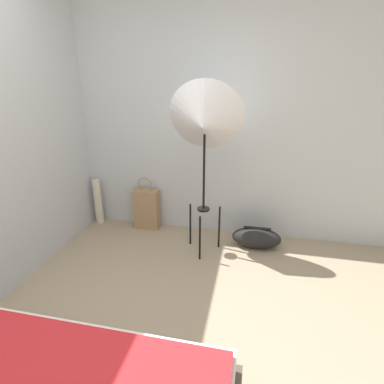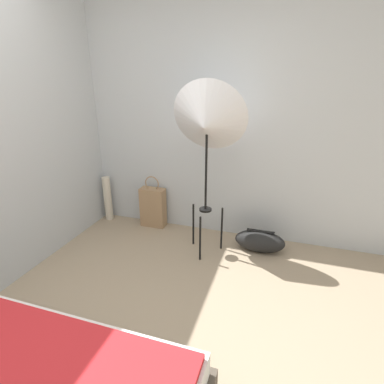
{
  "view_description": "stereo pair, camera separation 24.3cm",
  "coord_description": "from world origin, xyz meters",
  "px_view_note": "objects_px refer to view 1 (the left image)",
  "views": [
    {
      "loc": [
        0.7,
        -1.08,
        1.66
      ],
      "look_at": [
        0.18,
        1.34,
        0.72
      ],
      "focal_mm": 28.0,
      "sensor_mm": 36.0,
      "label": 1
    },
    {
      "loc": [
        0.93,
        -1.01,
        1.66
      ],
      "look_at": [
        0.18,
        1.34,
        0.72
      ],
      "focal_mm": 28.0,
      "sensor_mm": 36.0,
      "label": 2
    }
  ],
  "objects_px": {
    "photo_umbrella": "(205,123)",
    "paper_roll": "(98,202)",
    "duffel_bag": "(256,238)",
    "tote_bag": "(146,209)"
  },
  "relations": [
    {
      "from": "photo_umbrella",
      "to": "paper_roll",
      "type": "relative_size",
      "value": 3.04
    },
    {
      "from": "duffel_bag",
      "to": "paper_roll",
      "type": "height_order",
      "value": "paper_roll"
    },
    {
      "from": "tote_bag",
      "to": "paper_roll",
      "type": "bearing_deg",
      "value": -179.45
    },
    {
      "from": "tote_bag",
      "to": "paper_roll",
      "type": "relative_size",
      "value": 1.13
    },
    {
      "from": "tote_bag",
      "to": "paper_roll",
      "type": "height_order",
      "value": "tote_bag"
    },
    {
      "from": "duffel_bag",
      "to": "paper_roll",
      "type": "relative_size",
      "value": 0.91
    },
    {
      "from": "tote_bag",
      "to": "paper_roll",
      "type": "xyz_separation_m",
      "value": [
        -0.61,
        -0.01,
        0.03
      ]
    },
    {
      "from": "paper_roll",
      "to": "photo_umbrella",
      "type": "bearing_deg",
      "value": -14.66
    },
    {
      "from": "photo_umbrella",
      "to": "tote_bag",
      "type": "distance_m",
      "value": 1.33
    },
    {
      "from": "photo_umbrella",
      "to": "paper_roll",
      "type": "distance_m",
      "value": 1.72
    }
  ]
}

